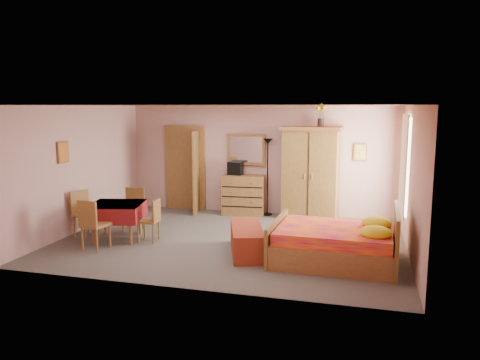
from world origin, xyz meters
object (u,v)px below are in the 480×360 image
(wardrobe, at_px, (311,173))
(dining_table, at_px, (117,221))
(bed, at_px, (334,234))
(chair_north, at_px, (133,210))
(chair_south, at_px, (96,224))
(sunflower_vase, at_px, (321,115))
(chest_of_drawers, at_px, (244,195))
(chair_west, at_px, (86,214))
(chair_east, at_px, (148,220))
(bench, at_px, (247,240))
(stereo, at_px, (235,168))
(floor_lamp, at_px, (268,177))
(wall_mirror, at_px, (246,149))

(wardrobe, bearing_deg, dining_table, -138.06)
(bed, xyz_separation_m, chair_north, (-4.20, 0.92, -0.03))
(dining_table, distance_m, chair_south, 0.67)
(wardrobe, relative_size, sunflower_vase, 4.14)
(bed, xyz_separation_m, dining_table, (-4.18, 0.24, -0.12))
(chest_of_drawers, distance_m, bed, 3.78)
(chest_of_drawers, bearing_deg, chair_west, -137.91)
(chair_south, relative_size, chair_east, 1.13)
(bench, height_order, chair_west, chair_west)
(chest_of_drawers, xyz_separation_m, bench, (0.81, -2.92, -0.24))
(chair_east, bearing_deg, bed, -98.14)
(chest_of_drawers, height_order, dining_table, chest_of_drawers)
(wardrobe, xyz_separation_m, dining_table, (-3.44, -2.69, -0.71))
(bench, distance_m, chair_south, 2.77)
(wardrobe, bearing_deg, chair_west, -143.63)
(sunflower_vase, bearing_deg, bench, -108.35)
(wardrobe, distance_m, bed, 3.08)
(stereo, bearing_deg, chair_west, -130.76)
(floor_lamp, bearing_deg, bed, -59.88)
(stereo, height_order, dining_table, stereo)
(chair_south, bearing_deg, dining_table, 95.33)
(bench, distance_m, chair_north, 2.82)
(chest_of_drawers, xyz_separation_m, chair_south, (-1.91, -3.40, -0.01))
(chest_of_drawers, xyz_separation_m, sunflower_vase, (1.78, 0.02, 1.91))
(sunflower_vase, relative_size, chair_south, 0.55)
(sunflower_vase, height_order, chair_south, sunflower_vase)
(chest_of_drawers, relative_size, floor_lamp, 0.55)
(chest_of_drawers, distance_m, floor_lamp, 0.72)
(chair_south, relative_size, chair_north, 1.05)
(wall_mirror, distance_m, chair_south, 4.22)
(wall_mirror, height_order, bench, wall_mirror)
(chest_of_drawers, distance_m, chair_south, 3.90)
(wall_mirror, xyz_separation_m, chair_north, (-1.87, -2.27, -1.11))
(bed, relative_size, chair_west, 2.25)
(wardrobe, height_order, chair_east, wardrobe)
(floor_lamp, bearing_deg, chest_of_drawers, -172.86)
(stereo, distance_m, wardrobe, 1.81)
(chair_east, bearing_deg, chair_north, 42.97)
(stereo, distance_m, dining_table, 3.29)
(sunflower_vase, bearing_deg, chair_west, -148.06)
(chest_of_drawers, height_order, wardrobe, wardrobe)
(wall_mirror, height_order, chair_south, wall_mirror)
(wardrobe, height_order, chair_south, wardrobe)
(sunflower_vase, xyz_separation_m, chair_north, (-3.65, -2.08, -1.94))
(chair_south, xyz_separation_m, chair_east, (0.70, 0.71, -0.05))
(floor_lamp, relative_size, bed, 0.89)
(floor_lamp, bearing_deg, stereo, -177.09)
(bench, bearing_deg, chair_east, 173.52)
(sunflower_vase, distance_m, bench, 3.76)
(wall_mirror, bearing_deg, chair_east, -109.27)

